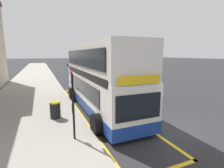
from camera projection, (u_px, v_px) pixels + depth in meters
name	position (u px, v px, depth m)	size (l,w,h in m)	color
ground_plane	(70.00, 71.00, 37.82)	(260.00, 260.00, 0.00)	#28282B
pavement_near	(36.00, 72.00, 35.13)	(6.00, 76.00, 0.14)	gray
double_decker_bus	(99.00, 79.00, 11.60)	(3.14, 10.47, 4.40)	white
bus_bay_markings	(98.00, 109.00, 11.80)	(2.86, 14.02, 0.01)	gold
bus_stop_sign	(73.00, 101.00, 7.11)	(0.09, 0.51, 2.89)	black
parked_car_black_ahead	(110.00, 76.00, 22.90)	(2.09, 4.20, 1.62)	black
parked_car_navy_kerbside	(94.00, 68.00, 37.32)	(2.09, 4.20, 1.62)	navy
parked_car_teal_behind	(71.00, 63.00, 54.27)	(2.09, 4.20, 1.62)	#196066
litter_bin	(55.00, 110.00, 9.63)	(0.60, 0.60, 0.95)	black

